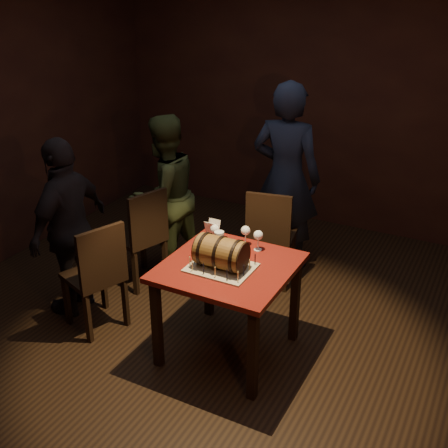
# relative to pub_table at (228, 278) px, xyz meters

# --- Properties ---
(room_shell) EXTENTS (5.04, 5.04, 2.80)m
(room_shell) POSITION_rel_pub_table_xyz_m (-0.17, 0.17, 0.76)
(room_shell) COLOR black
(room_shell) RESTS_ON ground
(pub_table) EXTENTS (0.90, 0.90, 0.75)m
(pub_table) POSITION_rel_pub_table_xyz_m (0.00, 0.00, 0.00)
(pub_table) COLOR #54100E
(pub_table) RESTS_ON ground
(cake_board) EXTENTS (0.45, 0.35, 0.01)m
(cake_board) POSITION_rel_pub_table_xyz_m (-0.02, -0.07, 0.12)
(cake_board) COLOR #A39B84
(cake_board) RESTS_ON pub_table
(barrel_cake) EXTENTS (0.40, 0.24, 0.24)m
(barrel_cake) POSITION_rel_pub_table_xyz_m (-0.02, -0.07, 0.23)
(barrel_cake) COLOR brown
(barrel_cake) RESTS_ON cake_board
(birthday_candles) EXTENTS (0.40, 0.30, 0.09)m
(birthday_candles) POSITION_rel_pub_table_xyz_m (-0.02, -0.07, 0.16)
(birthday_candles) COLOR #DCC783
(birthday_candles) RESTS_ON cake_board
(wine_glass_left) EXTENTS (0.07, 0.07, 0.16)m
(wine_glass_left) POSITION_rel_pub_table_xyz_m (-0.25, 0.25, 0.23)
(wine_glass_left) COLOR silver
(wine_glass_left) RESTS_ON pub_table
(wine_glass_mid) EXTENTS (0.07, 0.07, 0.16)m
(wine_glass_mid) POSITION_rel_pub_table_xyz_m (-0.03, 0.34, 0.23)
(wine_glass_mid) COLOR silver
(wine_glass_mid) RESTS_ON pub_table
(wine_glass_right) EXTENTS (0.07, 0.07, 0.16)m
(wine_glass_right) POSITION_rel_pub_table_xyz_m (0.09, 0.31, 0.23)
(wine_glass_right) COLOR silver
(wine_glass_right) RESTS_ON pub_table
(pint_of_ale) EXTENTS (0.07, 0.07, 0.15)m
(pint_of_ale) POSITION_rel_pub_table_xyz_m (-0.17, 0.18, 0.18)
(pint_of_ale) COLOR silver
(pint_of_ale) RESTS_ON pub_table
(menu_card) EXTENTS (0.10, 0.05, 0.13)m
(menu_card) POSITION_rel_pub_table_xyz_m (-0.33, 0.35, 0.17)
(menu_card) COLOR white
(menu_card) RESTS_ON pub_table
(chair_back) EXTENTS (0.47, 0.47, 0.93)m
(chair_back) POSITION_rel_pub_table_xyz_m (-0.13, 1.07, -0.12)
(chair_back) COLOR black
(chair_back) RESTS_ON ground
(chair_left_rear) EXTENTS (0.50, 0.50, 0.93)m
(chair_left_rear) POSITION_rel_pub_table_xyz_m (-1.14, 0.53, -0.12)
(chair_left_rear) COLOR black
(chair_left_rear) RESTS_ON ground
(chair_left_front) EXTENTS (0.51, 0.51, 0.93)m
(chair_left_front) POSITION_rel_pub_table_xyz_m (-1.04, -0.21, -0.12)
(chair_left_front) COLOR black
(chair_left_front) RESTS_ON ground
(person_back) EXTENTS (0.68, 0.46, 1.80)m
(person_back) POSITION_rel_pub_table_xyz_m (-0.18, 1.49, 0.26)
(person_back) COLOR black
(person_back) RESTS_ON ground
(person_left_rear) EXTENTS (0.76, 0.87, 1.51)m
(person_left_rear) POSITION_rel_pub_table_xyz_m (-1.14, 0.90, 0.11)
(person_left_rear) COLOR #364020
(person_left_rear) RESTS_ON ground
(person_left_front) EXTENTS (0.42, 0.91, 1.51)m
(person_left_front) POSITION_rel_pub_table_xyz_m (-1.43, -0.05, 0.11)
(person_left_front) COLOR black
(person_left_front) RESTS_ON ground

